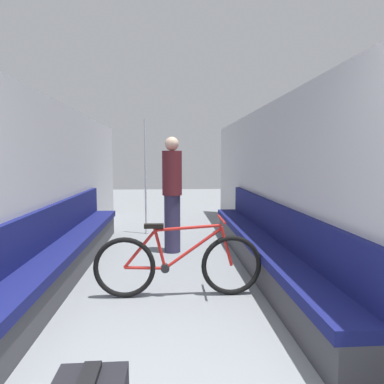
# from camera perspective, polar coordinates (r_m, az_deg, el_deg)

# --- Properties ---
(wall_left) EXTENTS (0.10, 9.62, 2.20)m
(wall_left) POSITION_cam_1_polar(r_m,az_deg,el_deg) (4.47, -23.56, 0.73)
(wall_left) COLOR #B2B2B7
(wall_left) RESTS_ON ground
(wall_right) EXTENTS (0.10, 9.62, 2.20)m
(wall_right) POSITION_cam_1_polar(r_m,az_deg,el_deg) (4.44, 14.90, 0.99)
(wall_right) COLOR #B2B2B7
(wall_right) RESTS_ON ground
(bench_seat_row_left) EXTENTS (0.42, 4.78, 0.88)m
(bench_seat_row_left) POSITION_cam_1_polar(r_m,az_deg,el_deg) (4.57, -20.21, -9.29)
(bench_seat_row_left) COLOR #3D3D42
(bench_seat_row_left) RESTS_ON ground
(bench_seat_row_right) EXTENTS (0.42, 4.78, 0.88)m
(bench_seat_row_right) POSITION_cam_1_polar(r_m,az_deg,el_deg) (4.55, 11.68, -9.12)
(bench_seat_row_right) COLOR #3D3D42
(bench_seat_row_right) RESTS_ON ground
(bicycle) EXTENTS (1.76, 0.46, 0.83)m
(bicycle) POSITION_cam_1_polar(r_m,az_deg,el_deg) (3.65, -2.31, -11.95)
(bicycle) COLOR black
(bicycle) RESTS_ON ground
(grab_pole_near) EXTENTS (0.08, 0.08, 2.18)m
(grab_pole_near) POSITION_cam_1_polar(r_m,az_deg,el_deg) (6.56, -7.76, 2.24)
(grab_pole_near) COLOR gray
(grab_pole_near) RESTS_ON ground
(passenger_standing) EXTENTS (0.30, 0.30, 1.77)m
(passenger_standing) POSITION_cam_1_polar(r_m,az_deg,el_deg) (5.23, -3.33, -0.17)
(passenger_standing) COLOR #332D4C
(passenger_standing) RESTS_ON ground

